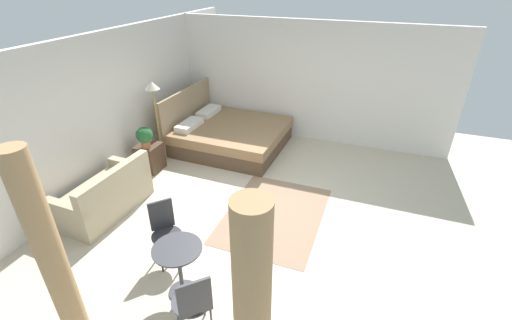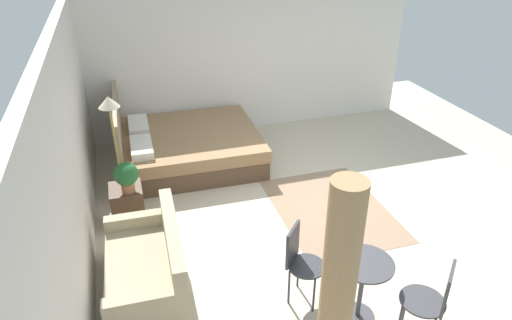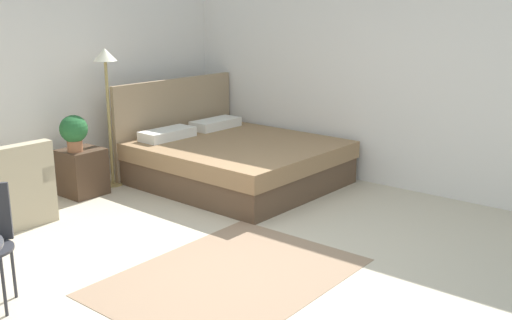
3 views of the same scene
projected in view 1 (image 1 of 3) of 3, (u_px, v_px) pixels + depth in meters
name	position (u px, v px, depth m)	size (l,w,h in m)	color
ground_plane	(263.00, 210.00, 5.83)	(9.16, 9.12, 0.02)	beige
wall_back	(100.00, 112.00, 6.13)	(9.16, 0.12, 2.63)	silver
wall_right	(310.00, 83.00, 7.71)	(0.12, 6.12, 2.63)	silver
area_rug	(274.00, 215.00, 5.70)	(2.07, 1.51, 0.01)	#93755B
bed	(229.00, 135.00, 7.75)	(2.05, 2.29, 1.21)	brown
couch	(105.00, 196.00, 5.66)	(1.52, 0.86, 0.84)	tan
nightstand	(150.00, 157.00, 6.87)	(0.45, 0.42, 0.54)	#473323
potted_plant	(145.00, 136.00, 6.53)	(0.31, 0.31, 0.42)	#935B3D
floor_lamp	(154.00, 98.00, 6.73)	(0.28, 0.28, 1.66)	#99844C
balcony_table	(179.00, 262.00, 4.11)	(0.58, 0.58, 0.72)	#3F3F44
cafe_chair_near_window	(164.00, 227.00, 4.61)	(0.56, 0.56, 0.90)	#2D2D33
cafe_chair_near_couch	(193.00, 302.00, 3.53)	(0.61, 0.61, 0.95)	#3F3F44
curtain_right	(50.00, 255.00, 3.31)	(0.25, 0.25, 2.30)	tan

